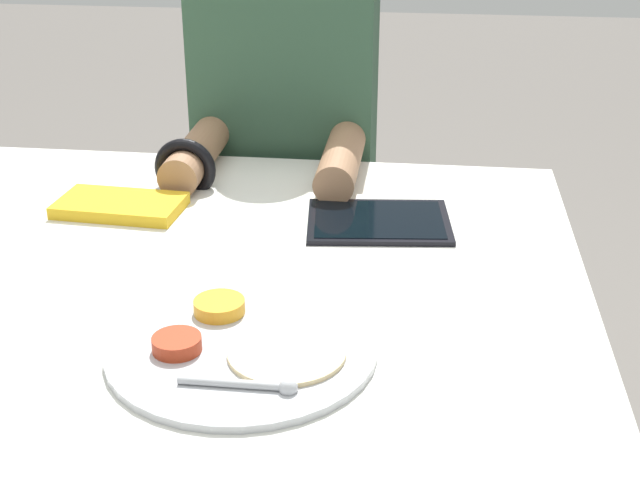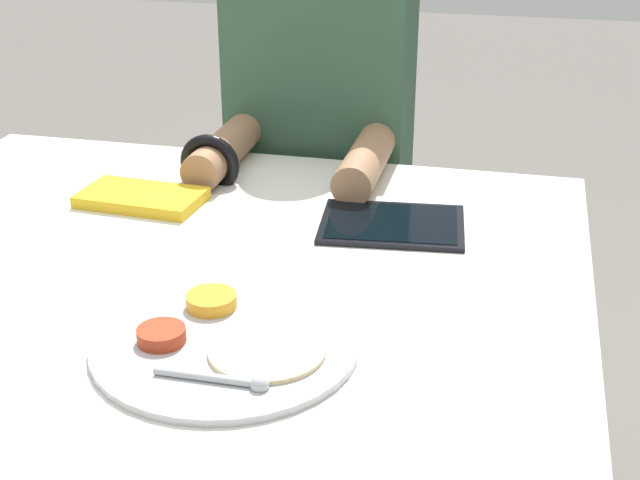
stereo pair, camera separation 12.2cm
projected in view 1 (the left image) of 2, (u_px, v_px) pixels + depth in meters
name	position (u px, v px, depth m)	size (l,w,h in m)	color
thali_tray	(242.00, 346.00, 1.07)	(0.33, 0.33, 0.03)	#B7BABF
red_notebook	(120.00, 206.00, 1.47)	(0.21, 0.13, 0.02)	silver
tablet_device	(379.00, 221.00, 1.42)	(0.24, 0.19, 0.01)	black
person_diner	(288.00, 205.00, 1.88)	(0.37, 0.47, 1.18)	black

